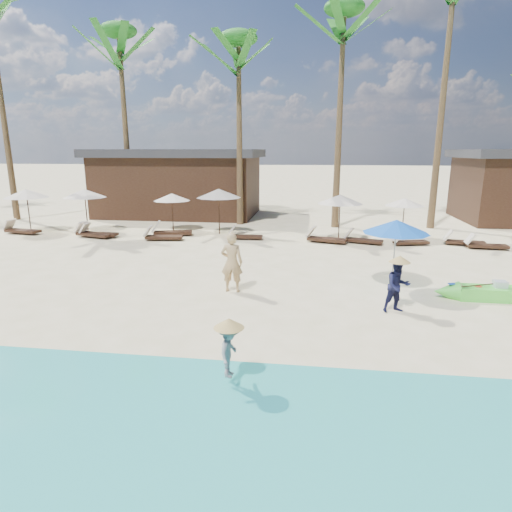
# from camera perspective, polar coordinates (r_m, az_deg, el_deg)

# --- Properties ---
(ground) EXTENTS (240.00, 240.00, 0.00)m
(ground) POSITION_cam_1_polar(r_m,az_deg,el_deg) (11.25, 2.39, -8.20)
(ground) COLOR #F6E3B6
(ground) RESTS_ON ground
(wet_sand_strip) EXTENTS (240.00, 4.50, 0.01)m
(wet_sand_strip) POSITION_cam_1_polar(r_m,az_deg,el_deg) (6.90, -1.89, -23.84)
(wet_sand_strip) COLOR tan
(wet_sand_strip) RESTS_ON ground
(tourist) EXTENTS (0.68, 0.44, 1.85)m
(tourist) POSITION_cam_1_polar(r_m,az_deg,el_deg) (13.01, -3.25, -0.83)
(tourist) COLOR tan
(tourist) RESTS_ON ground
(vendor_green) EXTENTS (0.84, 0.74, 1.44)m
(vendor_green) POSITION_cam_1_polar(r_m,az_deg,el_deg) (11.99, 18.36, -3.85)
(vendor_green) COLOR #141637
(vendor_green) RESTS_ON ground
(vendor_yellow) EXTENTS (0.43, 0.68, 1.02)m
(vendor_yellow) POSITION_cam_1_polar(r_m,az_deg,el_deg) (7.98, -3.57, -12.48)
(vendor_yellow) COLOR gray
(vendor_yellow) RESTS_ON ground
(blue_umbrella) EXTENTS (2.02, 2.02, 2.18)m
(blue_umbrella) POSITION_cam_1_polar(r_m,az_deg,el_deg) (13.77, 18.20, 3.76)
(blue_umbrella) COLOR #99999E
(blue_umbrella) RESTS_ON ground
(resort_parasol_2) EXTENTS (2.22, 2.22, 2.28)m
(resort_parasol_2) POSITION_cam_1_polar(r_m,az_deg,el_deg) (25.37, -28.29, 7.36)
(resort_parasol_2) COLOR #342115
(resort_parasol_2) RESTS_ON ground
(lounger_2_left) EXTENTS (2.02, 0.88, 0.66)m
(lounger_2_left) POSITION_cam_1_polar(r_m,az_deg,el_deg) (25.41, -28.89, 3.09)
(lounger_2_left) COLOR #342115
(lounger_2_left) RESTS_ON ground
(resort_parasol_3) EXTENTS (2.20, 2.20, 2.27)m
(resort_parasol_3) POSITION_cam_1_polar(r_m,az_deg,el_deg) (24.29, -21.89, 7.75)
(resort_parasol_3) COLOR #342115
(resort_parasol_3) RESTS_ON ground
(lounger_3_left) EXTENTS (1.88, 0.64, 0.63)m
(lounger_3_left) POSITION_cam_1_polar(r_m,az_deg,el_deg) (22.85, -20.43, 2.89)
(lounger_3_left) COLOR #342115
(lounger_3_left) RESTS_ON ground
(lounger_3_right) EXTENTS (2.08, 1.11, 0.68)m
(lounger_3_right) POSITION_cam_1_polar(r_m,az_deg,el_deg) (22.86, -21.00, 2.89)
(lounger_3_right) COLOR #342115
(lounger_3_right) RESTS_ON ground
(resort_parasol_4) EXTENTS (1.95, 1.95, 2.01)m
(resort_parasol_4) POSITION_cam_1_polar(r_m,az_deg,el_deg) (23.42, -11.16, 7.71)
(resort_parasol_4) COLOR #342115
(resort_parasol_4) RESTS_ON ground
(lounger_4_left) EXTENTS (1.91, 0.81, 0.63)m
(lounger_4_left) POSITION_cam_1_polar(r_m,az_deg,el_deg) (21.16, -12.52, 2.62)
(lounger_4_left) COLOR #342115
(lounger_4_left) RESTS_ON ground
(lounger_4_right) EXTENTS (2.09, 1.08, 0.68)m
(lounger_4_right) POSITION_cam_1_polar(r_m,az_deg,el_deg) (22.19, -11.40, 3.23)
(lounger_4_right) COLOR #342115
(lounger_4_right) RESTS_ON ground
(resort_parasol_5) EXTENTS (2.27, 2.27, 2.34)m
(resort_parasol_5) POSITION_cam_1_polar(r_m,az_deg,el_deg) (22.04, -5.00, 8.32)
(resort_parasol_5) COLOR #342115
(resort_parasol_5) RESTS_ON ground
(lounger_5_left) EXTENTS (1.70, 0.54, 0.58)m
(lounger_5_left) POSITION_cam_1_polar(r_m,az_deg,el_deg) (20.90, -1.71, 2.76)
(lounger_5_left) COLOR #342115
(lounger_5_left) RESTS_ON ground
(resort_parasol_6) EXTENTS (2.15, 2.15, 2.22)m
(resort_parasol_6) POSITION_cam_1_polar(r_m,az_deg,el_deg) (20.62, 11.16, 7.43)
(resort_parasol_6) COLOR #342115
(resort_parasol_6) RESTS_ON ground
(lounger_6_left) EXTENTS (2.01, 1.10, 0.65)m
(lounger_6_left) POSITION_cam_1_polar(r_m,az_deg,el_deg) (20.39, 9.08, 2.38)
(lounger_6_left) COLOR #342115
(lounger_6_left) RESTS_ON ground
(lounger_6_right) EXTENTS (1.84, 1.07, 0.60)m
(lounger_6_right) POSITION_cam_1_polar(r_m,az_deg,el_deg) (20.55, 13.88, 2.18)
(lounger_6_right) COLOR #342115
(lounger_6_right) RESTS_ON ground
(resort_parasol_7) EXTENTS (1.91, 1.91, 1.97)m
(resort_parasol_7) POSITION_cam_1_polar(r_m,az_deg,el_deg) (22.32, 19.21, 6.81)
(resort_parasol_7) COLOR #342115
(resort_parasol_7) RESTS_ON ground
(lounger_7_left) EXTENTS (1.73, 0.91, 0.56)m
(lounger_7_left) POSITION_cam_1_polar(r_m,az_deg,el_deg) (20.78, 19.67, 1.87)
(lounger_7_left) COLOR #342115
(lounger_7_left) RESTS_ON ground
(lounger_7_right) EXTENTS (1.84, 0.83, 0.60)m
(lounger_7_right) POSITION_cam_1_polar(r_m,az_deg,el_deg) (21.73, 25.77, 1.82)
(lounger_7_right) COLOR #342115
(lounger_7_right) RESTS_ON ground
(lounger_8_left) EXTENTS (1.80, 0.68, 0.60)m
(lounger_8_left) POSITION_cam_1_polar(r_m,az_deg,el_deg) (21.35, 28.13, 1.37)
(lounger_8_left) COLOR #342115
(lounger_8_left) RESTS_ON ground
(palm_2) EXTENTS (2.08, 2.08, 11.33)m
(palm_2) POSITION_cam_1_polar(r_m,az_deg,el_deg) (28.32, -17.59, 23.37)
(palm_2) COLOR brown
(palm_2) RESTS_ON ground
(palm_3) EXTENTS (2.08, 2.08, 10.52)m
(palm_3) POSITION_cam_1_polar(r_m,az_deg,el_deg) (25.40, -2.32, 23.74)
(palm_3) COLOR brown
(palm_3) RESTS_ON ground
(palm_4) EXTENTS (2.08, 2.08, 11.70)m
(palm_4) POSITION_cam_1_polar(r_m,az_deg,el_deg) (24.97, 11.48, 25.71)
(palm_4) COLOR brown
(palm_4) RESTS_ON ground
(palm_5) EXTENTS (2.08, 2.08, 13.60)m
(palm_5) POSITION_cam_1_polar(r_m,az_deg,el_deg) (26.44, 24.58, 27.19)
(palm_5) COLOR brown
(palm_5) RESTS_ON ground
(pavilion_west) EXTENTS (10.80, 6.60, 4.30)m
(pavilion_west) POSITION_cam_1_polar(r_m,az_deg,el_deg) (29.35, -10.17, 9.70)
(pavilion_west) COLOR #342115
(pavilion_west) RESTS_ON ground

